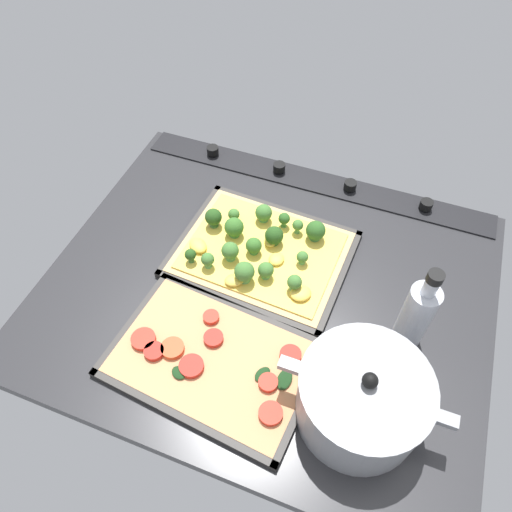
% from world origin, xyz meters
% --- Properties ---
extents(ground_plane, '(0.85, 0.70, 0.03)m').
position_xyz_m(ground_plane, '(0.00, 0.00, -0.01)').
color(ground_plane, '#28282B').
extents(stove_control_panel, '(0.81, 0.07, 0.03)m').
position_xyz_m(stove_control_panel, '(-0.00, -0.31, 0.01)').
color(stove_control_panel, black).
rests_on(stove_control_panel, ground_plane).
extents(baking_tray_front, '(0.36, 0.29, 0.01)m').
position_xyz_m(baking_tray_front, '(0.04, -0.07, 0.00)').
color(baking_tray_front, '#33302D').
rests_on(baking_tray_front, ground_plane).
extents(broccoli_pizza, '(0.33, 0.26, 0.06)m').
position_xyz_m(broccoli_pizza, '(0.04, -0.07, 0.02)').
color(broccoli_pizza, tan).
rests_on(broccoli_pizza, baking_tray_front).
extents(baking_tray_back, '(0.37, 0.27, 0.01)m').
position_xyz_m(baking_tray_back, '(0.03, 0.18, 0.00)').
color(baking_tray_back, '#33302D').
rests_on(baking_tray_back, ground_plane).
extents(veggie_pizza_back, '(0.34, 0.24, 0.02)m').
position_xyz_m(veggie_pizza_back, '(0.03, 0.18, 0.01)').
color(veggie_pizza_back, tan).
rests_on(veggie_pizza_back, baking_tray_back).
extents(cooking_pot, '(0.27, 0.20, 0.14)m').
position_xyz_m(cooking_pot, '(-0.22, 0.18, 0.06)').
color(cooking_pot, gray).
rests_on(cooking_pot, ground_plane).
extents(oil_bottle, '(0.05, 0.05, 0.20)m').
position_xyz_m(oil_bottle, '(-0.27, 0.02, 0.08)').
color(oil_bottle, '#B7BCC6').
rests_on(oil_bottle, ground_plane).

